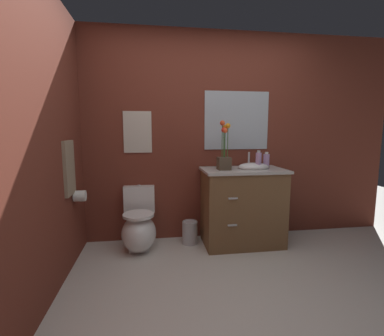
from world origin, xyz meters
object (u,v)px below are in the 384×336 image
wall_poster (138,132)px  toilet_paper_roll (80,196)px  trash_bin (190,232)px  lotion_bottle (258,161)px  hanging_towel (69,168)px  flower_vase (224,154)px  soap_bottle (266,161)px  toilet (139,228)px  wall_mirror (237,121)px  vanity_cabinet (243,206)px

wall_poster → toilet_paper_roll: size_ratio=4.37×
trash_bin → lotion_bottle: bearing=-11.0°
lotion_bottle → wall_poster: 1.43m
trash_bin → hanging_towel: (-1.21, -0.37, 0.84)m
hanging_towel → toilet_paper_roll: bearing=63.9°
flower_vase → toilet_paper_roll: (-1.52, -0.14, -0.39)m
trash_bin → hanging_towel: 1.52m
soap_bottle → wall_poster: 1.53m
toilet → soap_bottle: soap_bottle is taller
soap_bottle → toilet_paper_roll: (-2.04, -0.18, -0.30)m
trash_bin → wall_mirror: 1.46m
soap_bottle → toilet_paper_roll: 2.07m
flower_vase → toilet_paper_roll: 1.58m
wall_mirror → flower_vase: bearing=-126.1°
trash_bin → soap_bottle: bearing=-5.4°
toilet → trash_bin: toilet is taller
hanging_towel → trash_bin: bearing=17.2°
lotion_bottle → toilet_paper_roll: 1.94m
lotion_bottle → wall_poster: bearing=165.4°
trash_bin → wall_poster: wall_poster is taller
flower_vase → trash_bin: 1.01m
flower_vase → wall_mirror: size_ratio=0.68×
flower_vase → wall_mirror: bearing=53.9°
vanity_cabinet → wall_poster: (-1.20, 0.29, 0.85)m
vanity_cabinet → wall_mirror: wall_mirror is taller
lotion_bottle → vanity_cabinet: bearing=159.1°
toilet → hanging_towel: size_ratio=1.33×
toilet → toilet_paper_roll: bearing=-160.8°
toilet → flower_vase: 1.26m
toilet → trash_bin: 0.60m
wall_mirror → soap_bottle: bearing=-46.1°
wall_poster → vanity_cabinet: bearing=-13.8°
vanity_cabinet → flower_vase: size_ratio=1.97×
lotion_bottle → trash_bin: bearing=169.0°
toilet → trash_bin: (0.59, 0.06, -0.11)m
soap_bottle → wall_mirror: 0.61m
soap_bottle → toilet: bearing=179.3°
lotion_bottle → soap_bottle: bearing=28.1°
flower_vase → soap_bottle: flower_vase is taller
hanging_towel → wall_mirror: bearing=17.6°
soap_bottle → wall_poster: size_ratio=0.39×
trash_bin → wall_mirror: (0.61, 0.20, 1.31)m
lotion_bottle → toilet_paper_roll: lotion_bottle is taller
lotion_bottle → wall_poster: size_ratio=0.44×
vanity_cabinet → soap_bottle: bearing=1.5°
toilet_paper_roll → soap_bottle: bearing=5.0°
vanity_cabinet → soap_bottle: size_ratio=5.67×
toilet → flower_vase: bearing=-3.5°
lotion_bottle → wall_mirror: 0.60m
toilet → wall_mirror: (1.19, 0.27, 1.21)m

